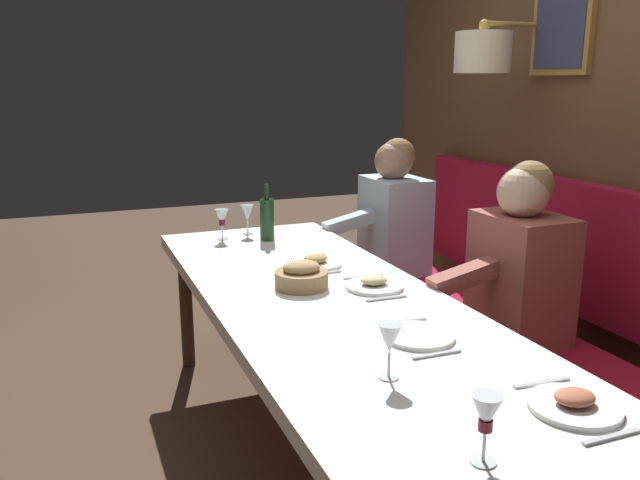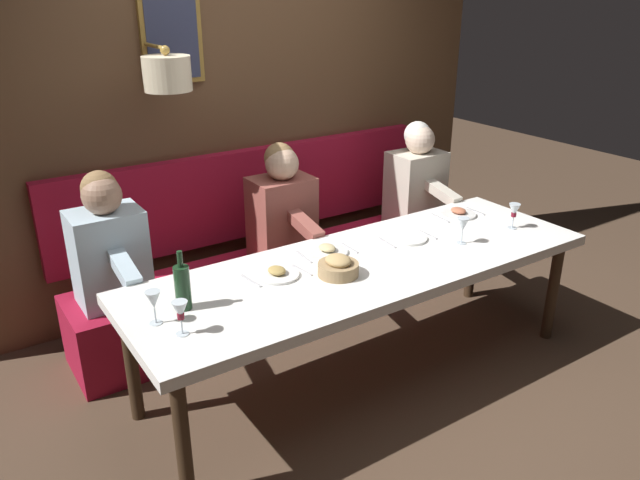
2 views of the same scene
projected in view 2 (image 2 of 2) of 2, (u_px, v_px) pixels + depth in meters
The scene contains 17 objects.
ground_plane at pixel (363, 372), 3.74m from camera, with size 12.00×12.00×0.00m, color #4C3828.
dining_table at pixel (366, 271), 3.48m from camera, with size 0.90×2.74×0.74m.
banquette_bench at pixel (287, 284), 4.34m from camera, with size 0.52×2.94×0.45m, color maroon.
back_wall_panel at pixel (240, 109), 4.33m from camera, with size 0.59×4.14×2.90m.
diner_nearest at pixel (417, 177), 4.70m from camera, with size 0.60×0.40×0.79m.
diner_near at pixel (282, 206), 4.09m from camera, with size 0.60×0.40×0.79m.
diner_middle at pixel (108, 244), 3.50m from camera, with size 0.60×0.40×0.79m.
place_setting_0 at pixel (277, 274), 3.28m from camera, with size 0.24×0.33×0.05m.
place_setting_1 at pixel (458, 213), 4.14m from camera, with size 0.24×0.31×0.05m.
place_setting_2 at pixel (408, 238), 3.76m from camera, with size 0.24×0.31×0.01m.
place_setting_3 at pixel (327, 251), 3.56m from camera, with size 0.24×0.31×0.05m.
wine_glass_0 at pixel (514, 211), 3.88m from camera, with size 0.07×0.07×0.16m.
wine_glass_1 at pixel (463, 225), 3.65m from camera, with size 0.07×0.07×0.16m.
wine_glass_2 at pixel (180, 311), 2.70m from camera, with size 0.07×0.07×0.16m.
wine_glass_3 at pixel (154, 301), 2.78m from camera, with size 0.07×0.07×0.16m.
wine_bottle at pixel (183, 287), 2.92m from camera, with size 0.08×0.08×0.30m.
bread_bowl at pixel (338, 267), 3.28m from camera, with size 0.22×0.22×0.12m.
Camera 2 is at (-2.47, 1.96, 2.19)m, focal length 34.58 mm.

